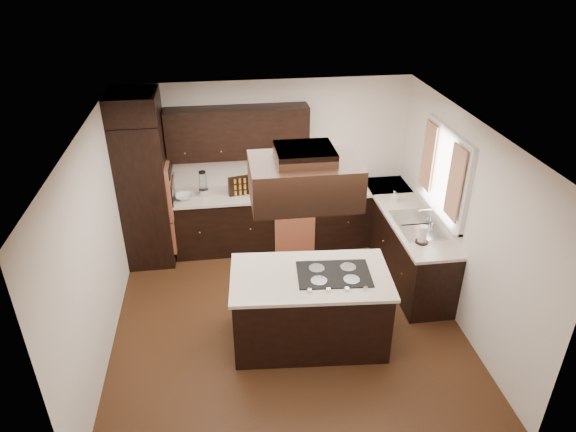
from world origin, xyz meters
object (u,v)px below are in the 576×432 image
at_px(range_hood, 304,181).
at_px(spice_rack, 240,186).
at_px(oven_column, 146,193).
at_px(island, 310,309).

distance_m(range_hood, spice_rack, 2.63).
xyz_separation_m(range_hood, spice_rack, (-0.54, 2.32, -1.10)).
bearing_deg(oven_column, island, -46.33).
distance_m(island, range_hood, 1.73).
bearing_deg(range_hood, spice_rack, 103.17).
height_order(oven_column, range_hood, range_hood).
xyz_separation_m(island, spice_rack, (-0.66, 2.15, 0.62)).
relative_size(oven_column, spice_rack, 6.33).
height_order(oven_column, spice_rack, oven_column).
bearing_deg(range_hood, island, 54.93).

